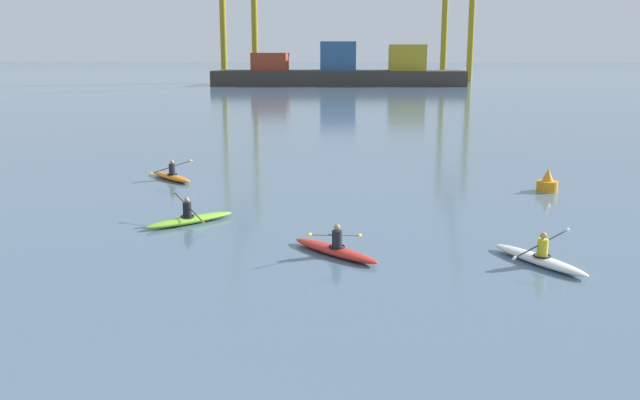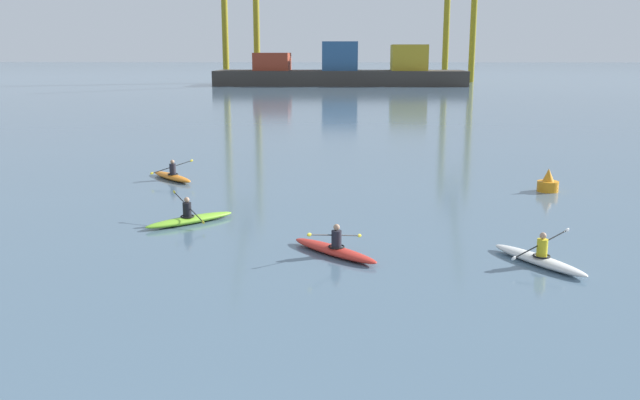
# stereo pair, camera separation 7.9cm
# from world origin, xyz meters

# --- Properties ---
(container_barge) EXTENTS (44.61, 10.48, 7.69)m
(container_barge) POSITION_xyz_m (1.41, 117.78, 2.45)
(container_barge) COLOR #38332D
(container_barge) RESTS_ON ground
(channel_buoy) EXTENTS (0.90, 0.90, 1.00)m
(channel_buoy) POSITION_xyz_m (11.56, 23.00, 0.36)
(channel_buoy) COLOR orange
(channel_buoy) RESTS_ON ground
(kayak_red) EXTENTS (2.85, 2.81, 0.95)m
(kayak_red) POSITION_xyz_m (2.61, 13.25, 0.17)
(kayak_red) COLOR red
(kayak_red) RESTS_ON ground
(kayak_white) EXTENTS (2.29, 3.21, 0.96)m
(kayak_white) POSITION_xyz_m (8.41, 12.60, 0.17)
(kayak_white) COLOR silver
(kayak_white) RESTS_ON ground
(kayak_lime) EXTENTS (2.91, 2.74, 1.05)m
(kayak_lime) POSITION_xyz_m (-2.55, 16.77, 0.17)
(kayak_lime) COLOR #7ABC2D
(kayak_lime) RESTS_ON ground
(kayak_orange) EXTENTS (2.73, 2.92, 0.95)m
(kayak_orange) POSITION_xyz_m (-5.34, 24.99, 0.17)
(kayak_orange) COLOR orange
(kayak_orange) RESTS_ON ground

